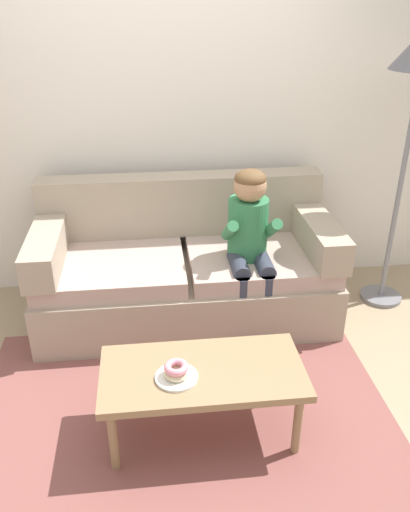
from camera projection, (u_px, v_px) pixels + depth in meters
The scene contains 10 objects.
ground at pixel (182, 392), 3.06m from camera, with size 10.00×10.00×0.00m, color #9E896B.
wall_back at pixel (162, 100), 3.66m from camera, with size 8.00×0.10×2.80m, color silver.
area_rug at pixel (185, 423), 2.84m from camera, with size 2.27×1.81×0.01m, color brown.
couch at pixel (185, 270), 3.66m from camera, with size 2.00×0.90×0.93m.
coffee_table at pixel (203, 377), 2.62m from camera, with size 1.01×0.50×0.42m.
person_child at pixel (250, 237), 3.37m from camera, with size 0.34×0.58×1.10m.
plate at pixel (177, 377), 2.54m from camera, with size 0.21×0.21×0.01m, color white.
donut at pixel (176, 373), 2.53m from camera, with size 0.12×0.12×0.04m, color beige.
donut_second at pixel (176, 367), 2.51m from camera, with size 0.12×0.12×0.04m, color pink.
toy_controller at pixel (131, 397), 2.98m from camera, with size 0.23×0.09×0.05m.
Camera 1 is at (-0.13, -2.36, 2.11)m, focal length 36.88 mm.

